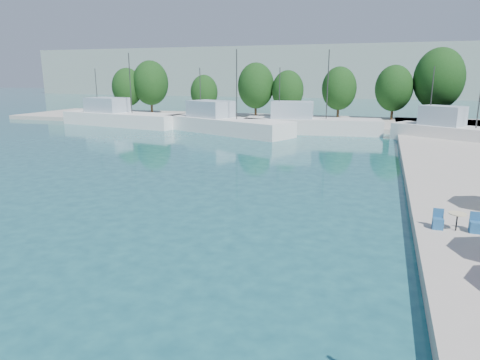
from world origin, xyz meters
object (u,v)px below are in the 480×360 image
(trawler_02, at_px, (223,124))
(trawler_04, at_px, (457,134))
(trawler_03, at_px, (309,124))
(trawler_01, at_px, (120,118))

(trawler_02, height_order, trawler_04, same)
(trawler_02, xyz_separation_m, trawler_03, (10.07, 2.78, 0.00))
(trawler_01, height_order, trawler_03, same)
(trawler_02, bearing_deg, trawler_03, 38.41)
(trawler_03, bearing_deg, trawler_04, -19.96)
(trawler_01, distance_m, trawler_02, 16.79)
(trawler_03, relative_size, trawler_04, 1.23)
(trawler_01, relative_size, trawler_04, 1.39)
(trawler_03, bearing_deg, trawler_01, 173.54)
(trawler_01, height_order, trawler_02, same)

